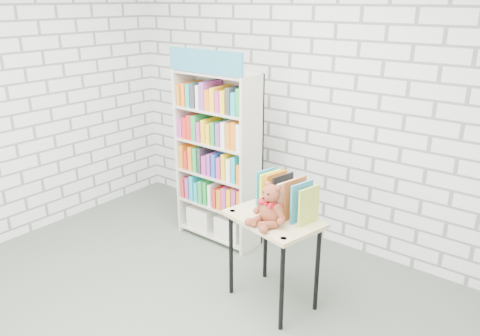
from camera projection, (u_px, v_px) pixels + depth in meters
The scene contains 6 objects.
ground at pixel (163, 329), 3.49m from camera, with size 4.50×4.50×0.00m, color #4D584A.
room_shell at pixel (146, 92), 2.87m from camera, with size 4.52×4.02×2.81m.
bookshelf at pixel (218, 157), 4.54m from camera, with size 0.85×0.33×1.90m.
display_table at pixel (274, 229), 3.60m from camera, with size 0.79×0.63×0.76m.
table_books at pixel (285, 196), 3.58m from camera, with size 0.52×0.32×0.29m.
teddy_bear at pixel (270, 208), 3.41m from camera, with size 0.29×0.28×0.32m.
Camera 1 is at (2.22, -1.89, 2.33)m, focal length 35.00 mm.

